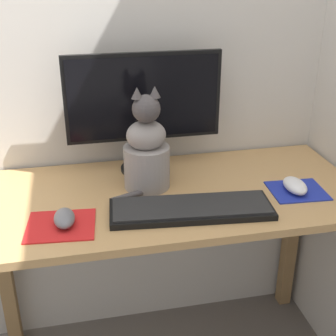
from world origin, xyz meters
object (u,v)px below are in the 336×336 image
object	(u,v)px
monitor	(144,105)
keyboard	(191,209)
cat	(146,151)
computer_mouse_right	(295,186)
computer_mouse_left	(64,218)

from	to	relation	value
monitor	keyboard	bearing A→B (deg)	-75.39
monitor	cat	xyz separation A→B (m)	(-0.02, -0.13, -0.11)
keyboard	computer_mouse_right	bearing A→B (deg)	13.90
computer_mouse_left	cat	world-z (taller)	cat
keyboard	computer_mouse_right	world-z (taller)	computer_mouse_right
monitor	keyboard	distance (m)	0.40
computer_mouse_right	cat	xyz separation A→B (m)	(-0.45, 0.14, 0.10)
computer_mouse_left	computer_mouse_right	xyz separation A→B (m)	(0.71, 0.05, 0.00)
computer_mouse_left	computer_mouse_right	size ratio (longest dim) A/B	0.91
keyboard	monitor	bearing A→B (deg)	110.05
cat	monitor	bearing A→B (deg)	82.29
cat	computer_mouse_right	bearing A→B (deg)	-17.95
keyboard	cat	world-z (taller)	cat
monitor	cat	size ratio (longest dim) A/B	1.55
monitor	cat	world-z (taller)	monitor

